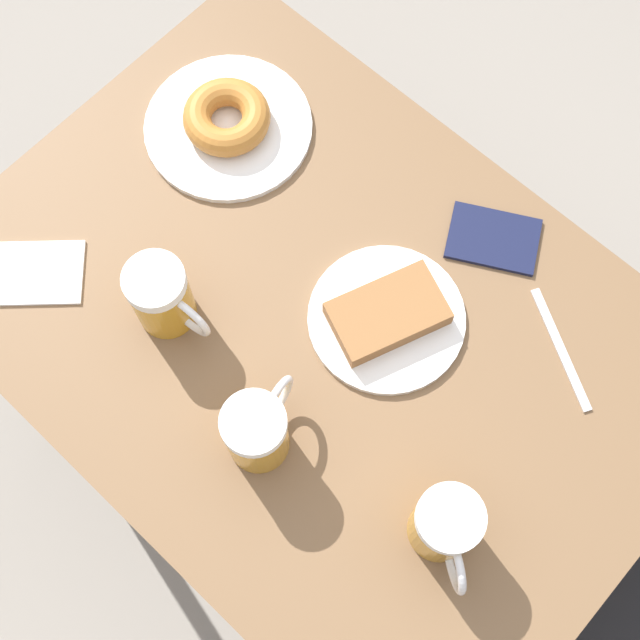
% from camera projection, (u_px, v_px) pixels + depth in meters
% --- Properties ---
extents(ground_plane, '(8.00, 8.00, 0.00)m').
position_uv_depth(ground_plane, '(320.00, 444.00, 1.92)').
color(ground_plane, gray).
extents(table, '(0.72, 1.00, 0.76)m').
position_uv_depth(table, '(320.00, 342.00, 1.28)').
color(table, brown).
rests_on(table, ground_plane).
extents(plate_with_cake, '(0.22, 0.22, 0.04)m').
position_uv_depth(plate_with_cake, '(387.00, 316.00, 1.20)').
color(plate_with_cake, white).
rests_on(plate_with_cake, table).
extents(plate_with_donut, '(0.25, 0.25, 0.05)m').
position_uv_depth(plate_with_donut, '(227.00, 122.00, 1.30)').
color(plate_with_donut, white).
rests_on(plate_with_donut, table).
extents(beer_mug_left, '(0.12, 0.08, 0.12)m').
position_uv_depth(beer_mug_left, '(258.00, 430.00, 1.10)').
color(beer_mug_left, '#C68C23').
rests_on(beer_mug_left, table).
extents(beer_mug_center, '(0.08, 0.12, 0.12)m').
position_uv_depth(beer_mug_center, '(163.00, 297.00, 1.16)').
color(beer_mug_center, '#C68C23').
rests_on(beer_mug_center, table).
extents(beer_mug_right, '(0.09, 0.11, 0.12)m').
position_uv_depth(beer_mug_right, '(445.00, 527.00, 1.06)').
color(beer_mug_right, '#C68C23').
rests_on(beer_mug_right, table).
extents(napkin_folded, '(0.17, 0.17, 0.00)m').
position_uv_depth(napkin_folded, '(30.00, 273.00, 1.24)').
color(napkin_folded, white).
rests_on(napkin_folded, table).
extents(fork, '(0.10, 0.16, 0.00)m').
position_uv_depth(fork, '(561.00, 349.00, 1.20)').
color(fork, silver).
rests_on(fork, table).
extents(passport_near_edge, '(0.14, 0.15, 0.01)m').
position_uv_depth(passport_near_edge, '(493.00, 238.00, 1.25)').
color(passport_near_edge, '#141938').
rests_on(passport_near_edge, table).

